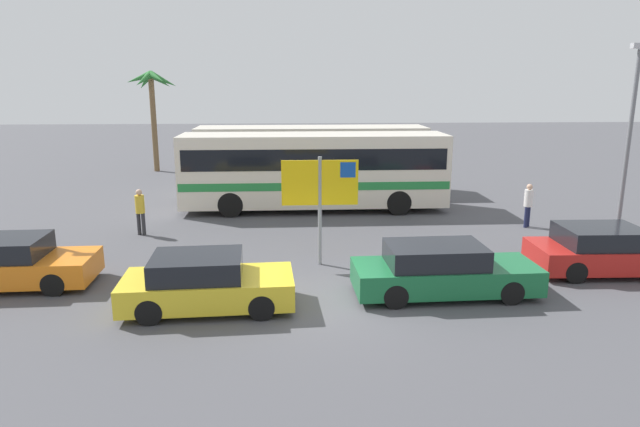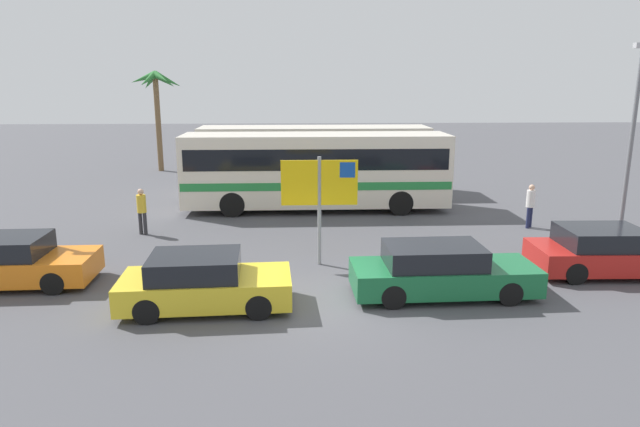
% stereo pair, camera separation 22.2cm
% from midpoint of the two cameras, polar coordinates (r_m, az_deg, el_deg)
% --- Properties ---
extents(ground, '(120.00, 120.00, 0.00)m').
position_cam_midpoint_polar(ground, '(13.95, 0.56, -8.84)').
color(ground, '#4C4C51').
extents(bus_front_coach, '(10.89, 2.55, 3.17)m').
position_cam_midpoint_polar(bus_front_coach, '(23.20, -0.90, 4.71)').
color(bus_front_coach, silver).
rests_on(bus_front_coach, ground).
extents(bus_rear_coach, '(10.89, 2.55, 3.17)m').
position_cam_midpoint_polar(bus_rear_coach, '(26.98, -1.10, 5.92)').
color(bus_rear_coach, silver).
rests_on(bus_rear_coach, ground).
extents(ferry_sign, '(2.20, 0.11, 3.20)m').
position_cam_midpoint_polar(ferry_sign, '(15.97, -0.24, 2.73)').
color(ferry_sign, gray).
rests_on(ferry_sign, ground).
extents(car_red, '(4.20, 1.95, 1.32)m').
position_cam_midpoint_polar(car_red, '(17.58, 26.84, -3.41)').
color(car_red, red).
rests_on(car_red, ground).
extents(car_yellow, '(4.08, 1.98, 1.32)m').
position_cam_midpoint_polar(car_yellow, '(13.54, -12.10, -6.98)').
color(car_yellow, yellow).
rests_on(car_yellow, ground).
extents(car_orange, '(4.13, 1.86, 1.32)m').
position_cam_midpoint_polar(car_orange, '(16.79, -29.40, -4.45)').
color(car_orange, orange).
rests_on(car_orange, ground).
extents(car_green, '(4.63, 1.83, 1.32)m').
position_cam_midpoint_polar(car_green, '(14.37, 11.96, -5.75)').
color(car_green, '#196638').
rests_on(car_green, ground).
extents(pedestrian_by_bus, '(0.32, 0.32, 1.64)m').
position_cam_midpoint_polar(pedestrian_by_bus, '(20.46, -18.23, 0.51)').
color(pedestrian_by_bus, '#2D2D33').
rests_on(pedestrian_by_bus, ground).
extents(pedestrian_crossing_lot, '(0.32, 0.32, 1.62)m').
position_cam_midpoint_polar(pedestrian_crossing_lot, '(21.85, 20.27, 1.11)').
color(pedestrian_crossing_lot, '#1E2347').
rests_on(pedestrian_crossing_lot, ground).
extents(lamp_post_left_side, '(0.56, 0.20, 6.42)m').
position_cam_midpoint_polar(lamp_post_left_side, '(20.35, 28.79, 6.82)').
color(lamp_post_left_side, slate).
rests_on(lamp_post_left_side, ground).
extents(palm_tree_seaside, '(3.11, 2.85, 5.89)m').
position_cam_midpoint_polar(palm_tree_seaside, '(34.82, -16.98, 11.94)').
color(palm_tree_seaside, brown).
rests_on(palm_tree_seaside, ground).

